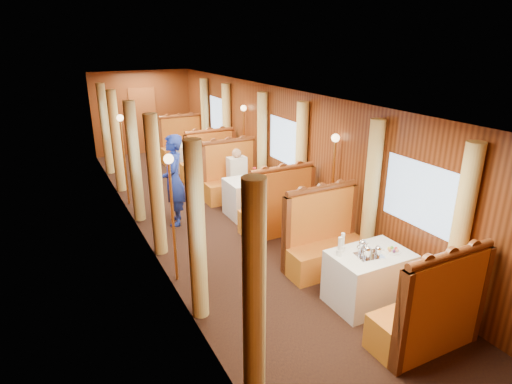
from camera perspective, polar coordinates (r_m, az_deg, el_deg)
floor at (r=8.56m, az=-4.96°, el=-3.79°), size 3.00×12.00×0.01m
ceiling at (r=7.89m, az=-5.52°, el=13.06°), size 3.00×12.00×0.01m
wall_far at (r=13.77m, az=-14.85°, el=10.20°), size 3.00×0.01×2.50m
wall_left at (r=7.73m, az=-15.58°, el=2.78°), size 0.01×12.00×2.50m
wall_right at (r=8.78m, az=3.91°, el=5.51°), size 0.01×12.00×2.50m
doorway_far at (r=13.78m, az=-14.72°, el=9.16°), size 0.80×0.04×2.00m
table_near at (r=6.08m, az=14.78°, el=-11.02°), size 1.05×0.72×0.75m
banquette_near_fwd at (r=5.48m, az=22.02°, el=-15.08°), size 1.30×0.55×1.34m
banquette_near_aft at (r=6.74m, az=9.13°, el=-6.89°), size 1.30×0.55×1.34m
table_mid at (r=8.70m, az=-0.47°, el=-0.63°), size 1.05×0.72×0.75m
banquette_mid_fwd at (r=7.85m, az=2.86°, el=-2.62°), size 1.30×0.55×1.34m
banquette_mid_aft at (r=9.55m, az=-3.20°, el=1.55°), size 1.30×0.55×1.34m
table_far at (r=11.79m, az=-8.15°, el=4.72°), size 1.05×0.72×0.75m
banquette_far_fwd at (r=10.85m, az=-6.38°, el=3.74°), size 1.30×0.55×1.34m
banquette_far_aft at (r=12.71m, az=-9.69°, el=5.99°), size 1.30×0.55×1.34m
tea_tray at (r=5.82m, az=14.83°, el=-8.19°), size 0.37×0.31×0.01m
teapot_left at (r=5.73m, az=14.59°, el=-7.97°), size 0.17×0.12×0.13m
teapot_right at (r=5.81m, az=15.94°, el=-7.77°), size 0.16×0.14×0.12m
teapot_back at (r=5.88m, az=13.97°, el=-7.16°), size 0.17×0.13×0.14m
fruit_plate at (r=6.01m, az=17.77°, el=-7.44°), size 0.21×0.21×0.05m
cup_inboard at (r=5.70m, az=11.08°, el=-7.40°), size 0.08×0.08×0.26m
cup_outboard at (r=5.82m, az=11.44°, el=-6.82°), size 0.08×0.08×0.26m
rose_vase_mid at (r=8.53m, az=-0.23°, el=2.86°), size 0.06×0.06×0.36m
rose_vase_far at (r=11.67m, az=-8.25°, el=7.36°), size 0.06×0.06×0.36m
window_left_near at (r=4.50m, az=-5.99°, el=-6.39°), size 0.01×1.20×0.90m
curtain_left_near_a at (r=4.05m, az=-0.26°, el=-14.00°), size 0.22×0.22×2.35m
curtain_left_near_b at (r=5.31m, az=-7.92°, el=-5.46°), size 0.22×0.22×2.35m
window_right_near at (r=6.12m, az=20.84°, el=-0.36°), size 0.01×1.20×0.90m
curtain_right_near_a at (r=5.69m, az=25.49°, el=-5.55°), size 0.22×0.22×2.35m
curtain_right_near_b at (r=6.65m, az=15.07°, el=-0.65°), size 0.22×0.22×2.35m
window_left_mid at (r=7.68m, az=-15.61°, el=4.22°), size 0.01×1.20×0.90m
curtain_left_mid_a at (r=7.05m, az=-13.22°, el=0.70°), size 0.22×0.22×2.35m
curtain_left_mid_b at (r=8.51m, az=-15.88°, el=3.78°), size 0.22×0.22×2.35m
window_right_mid at (r=8.73m, az=3.86°, el=6.77°), size 0.01×1.20×0.90m
curtain_right_mid_a at (r=8.10m, az=6.00°, el=3.65°), size 0.22×0.22×2.35m
curtain_right_mid_b at (r=9.40m, az=0.82°, el=6.05°), size 0.22×0.22×2.35m
window_left_far at (r=11.05m, az=-19.53°, el=8.49°), size 0.01×1.20×0.90m
curtain_left_far_a at (r=10.37m, az=-18.14°, el=6.38°), size 0.22×0.22×2.35m
curtain_left_far_b at (r=11.88m, az=-19.45°, el=7.88°), size 0.22×0.22×2.35m
window_right_far at (r=11.81m, az=-4.99°, el=10.22°), size 0.01×1.20×0.90m
curtain_right_far_a at (r=11.11m, az=-3.91°, el=8.19°), size 0.22×0.22×2.35m
curtain_right_far_b at (r=12.53m, az=-6.78°, el=9.45°), size 0.22×0.22×2.35m
sconce_left_fore at (r=6.09m, az=-11.26°, el=-0.15°), size 0.14×0.14×1.95m
sconce_right_fore at (r=7.30m, az=10.31°, el=3.30°), size 0.14×0.14×1.95m
sconce_left_aft at (r=9.38m, az=-17.36°, el=6.43°), size 0.14×0.14×1.95m
sconce_right_aft at (r=10.21m, az=-1.64°, el=8.38°), size 0.14×0.14×1.95m
steward at (r=8.24m, az=-10.91°, el=1.52°), size 0.58×0.73×1.76m
passenger at (r=9.20m, az=-2.49°, el=2.92°), size 0.40×0.44×0.76m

